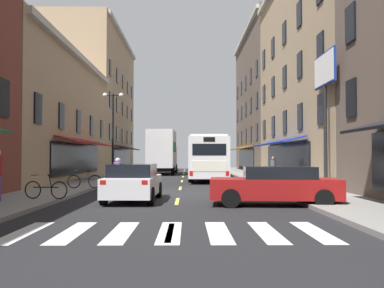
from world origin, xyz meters
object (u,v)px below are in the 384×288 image
bicycle_near (46,189)px  street_lamp_twin (113,132)px  transit_bus (207,158)px  sedan_mid (168,165)px  motorcycle_rider (118,177)px  sedan_far (275,185)px  billboard_sign (325,85)px  sedan_near (133,182)px  bicycle_mid (85,181)px  pedestrian_mid (273,168)px  box_truck (163,152)px

bicycle_near → street_lamp_twin: (0.15, 12.80, 2.91)m
transit_bus → sedan_mid: transit_bus is taller
transit_bus → motorcycle_rider: bearing=-114.0°
sedan_far → bicycle_near: bearing=173.9°
billboard_sign → sedan_near: bearing=-156.4°
transit_bus → bicycle_mid: bearing=-122.6°
bicycle_near → sedan_far: bearing=-6.1°
sedan_far → sedan_mid: bearing=99.0°
sedan_mid → sedan_near: bearing=-89.5°
billboard_sign → street_lamp_twin: (-11.76, 8.42, -1.76)m
billboard_sign → motorcycle_rider: bearing=178.6°
transit_bus → bicycle_near: bearing=-113.4°
sedan_mid → pedestrian_mid: size_ratio=3.02×
bicycle_near → street_lamp_twin: size_ratio=0.29×
box_truck → pedestrian_mid: 14.09m
sedan_mid → motorcycle_rider: (-1.03, -28.81, 0.02)m
sedan_near → motorcycle_rider: bearing=107.7°
sedan_near → sedan_mid: sedan_near is taller
pedestrian_mid → transit_bus: bearing=-114.0°
sedan_mid → street_lamp_twin: bearing=-97.6°
transit_bus → bicycle_near: 17.00m
transit_bus → sedan_near: transit_bus is taller
bicycle_mid → street_lamp_twin: bearing=89.8°
sedan_near → bicycle_near: bearing=-169.9°
motorcycle_rider → billboard_sign: bearing=-1.4°
billboard_sign → box_truck: 22.08m
sedan_near → motorcycle_rider: 4.28m
transit_bus → sedan_mid: bearing=102.1°
sedan_near → bicycle_mid: sedan_near is taller
pedestrian_mid → street_lamp_twin: size_ratio=0.27×
box_truck → motorcycle_rider: size_ratio=3.73×
box_truck → sedan_near: bearing=-89.3°
sedan_near → sedan_mid: (-0.27, 32.89, -0.04)m
sedan_mid → street_lamp_twin: street_lamp_twin is taller
box_truck → sedan_far: (5.48, -25.20, -1.40)m
sedan_mid → billboard_sign: bearing=-72.8°
box_truck → sedan_far: 25.82m
box_truck → street_lamp_twin: (-2.71, -11.50, 1.30)m
transit_bus → sedan_far: 16.57m
billboard_sign → sedan_mid: 30.76m
box_truck → sedan_far: bearing=-77.7°
sedan_far → street_lamp_twin: street_lamp_twin is taller
box_truck → sedan_far: size_ratio=1.68×
pedestrian_mid → sedan_near: bearing=-26.2°
transit_bus → sedan_mid: size_ratio=2.53×
billboard_sign → sedan_near: 10.52m
pedestrian_mid → bicycle_mid: bearing=-48.4°
box_truck → sedan_mid: (0.03, 9.15, -1.42)m
pedestrian_mid → motorcycle_rider: bearing=-41.5°
billboard_sign → bicycle_mid: bearing=176.0°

